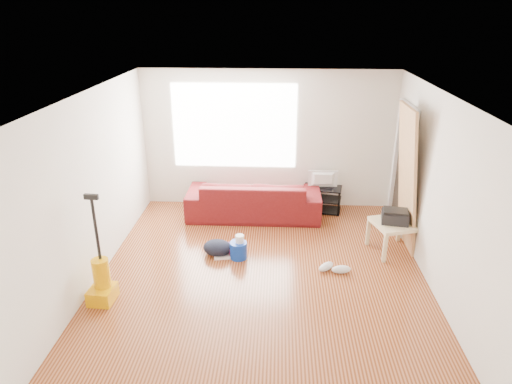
# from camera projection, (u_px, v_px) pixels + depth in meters

# --- Properties ---
(room) EXTENTS (4.51, 5.01, 2.51)m
(room) POSITION_uv_depth(u_px,v_px,m) (268.00, 188.00, 6.02)
(room) COLOR #59230A
(room) RESTS_ON ground
(sofa) EXTENTS (2.33, 0.91, 0.68)m
(sofa) POSITION_uv_depth(u_px,v_px,m) (254.00, 216.00, 8.17)
(sofa) COLOR #591013
(sofa) RESTS_ON ground
(tv_stand) EXTENTS (0.73, 0.50, 0.46)m
(tv_stand) POSITION_uv_depth(u_px,v_px,m) (322.00, 199.00, 8.27)
(tv_stand) COLOR black
(tv_stand) RESTS_ON ground
(tv) EXTENTS (0.52, 0.07, 0.30)m
(tv) POSITION_uv_depth(u_px,v_px,m) (323.00, 179.00, 8.13)
(tv) COLOR black
(tv) RESTS_ON tv_stand
(side_table) EXTENTS (0.73, 0.73, 0.48)m
(side_table) POSITION_uv_depth(u_px,v_px,m) (394.00, 227.00, 6.85)
(side_table) COLOR tan
(side_table) RESTS_ON ground
(printer) EXTENTS (0.43, 0.36, 0.20)m
(printer) POSITION_uv_depth(u_px,v_px,m) (395.00, 216.00, 6.78)
(printer) COLOR black
(printer) RESTS_ON side_table
(bucket) EXTENTS (0.26, 0.26, 0.26)m
(bucket) POSITION_uv_depth(u_px,v_px,m) (239.00, 258.00, 6.80)
(bucket) COLOR #0C32A3
(bucket) RESTS_ON ground
(toilet_paper) EXTENTS (0.13, 0.13, 0.12)m
(toilet_paper) POSITION_uv_depth(u_px,v_px,m) (240.00, 246.00, 6.74)
(toilet_paper) COLOR white
(toilet_paper) RESTS_ON bucket
(cleaning_tray) EXTENTS (0.54, 0.47, 0.17)m
(cleaning_tray) POSITION_uv_depth(u_px,v_px,m) (230.00, 250.00, 6.92)
(cleaning_tray) COLOR white
(cleaning_tray) RESTS_ON ground
(backpack) EXTENTS (0.48, 0.40, 0.24)m
(backpack) POSITION_uv_depth(u_px,v_px,m) (218.00, 255.00, 6.89)
(backpack) COLOR black
(backpack) RESTS_ON ground
(sneakers) EXTENTS (0.49, 0.28, 0.11)m
(sneakers) POSITION_uv_depth(u_px,v_px,m) (334.00, 268.00, 6.43)
(sneakers) COLOR silver
(sneakers) RESTS_ON ground
(vacuum) EXTENTS (0.32, 0.36, 1.43)m
(vacuum) POSITION_uv_depth(u_px,v_px,m) (102.00, 282.00, 5.74)
(vacuum) COLOR #DA9400
(vacuum) RESTS_ON ground
(door_panel) EXTENTS (0.27, 0.87, 2.18)m
(door_panel) POSITION_uv_depth(u_px,v_px,m) (399.00, 243.00, 7.23)
(door_panel) COLOR olive
(door_panel) RESTS_ON ground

